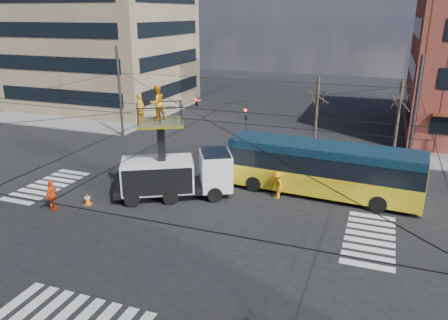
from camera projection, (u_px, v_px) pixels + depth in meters
ground at (187, 209)px, 25.03m from camera, size 120.00×120.00×0.00m
sidewalk_nw at (99, 109)px, 50.57m from camera, size 18.00×18.00×0.12m
crosswalks at (187, 208)px, 25.02m from camera, size 22.40×22.40×0.02m
overhead_network at (187, 135)px, 24.03m from camera, size 24.24×24.24×8.00m
tree_a at (318, 94)px, 33.88m from camera, size 2.00×2.00×6.00m
tree_b at (400, 100)px, 31.90m from camera, size 2.00×2.00×6.00m
utility_truck at (176, 163)px, 26.06m from camera, size 7.25×5.35×6.77m
city_bus at (323, 168)px, 26.40m from camera, size 11.62×3.39×3.20m
traffic_cone at (87, 199)px, 25.46m from camera, size 0.36×0.36×0.67m
worker_ground at (52, 195)px, 24.61m from camera, size 0.56×1.07×1.75m
flagger at (277, 185)px, 26.20m from camera, size 1.19×1.23×1.68m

